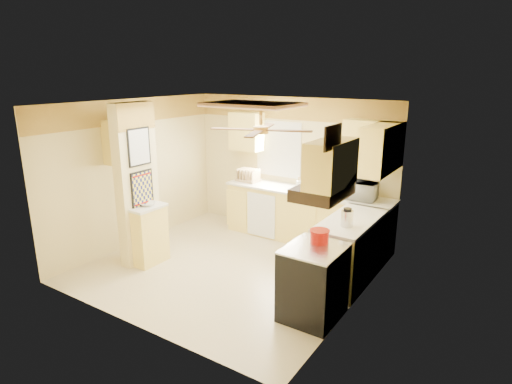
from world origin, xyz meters
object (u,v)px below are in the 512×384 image
Objects in this scene: bowl at (148,204)px; microwave at (360,191)px; dutch_oven at (320,236)px; kettle at (347,218)px; stove at (313,282)px.

microwave is at bearing 38.97° from bowl.
kettle is at bearing 82.07° from dutch_oven.
microwave is 2.11× the size of dutch_oven.
stove is 1.77× the size of microwave.
bowl is 2.82m from dutch_oven.
bowl is at bearing -177.00° from dutch_oven.
stove is at bearing 96.06° from microwave.
kettle is at bearing 85.08° from stove.
dutch_oven is at bearing 95.99° from microwave.
microwave is 2.06× the size of kettle.
stove is 2.24m from microwave.
microwave reaches higher than kettle.
dutch_oven is at bearing -97.93° from kettle.
kettle is (0.09, 0.66, 0.06)m from dutch_oven.
microwave is at bearing 95.90° from stove.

